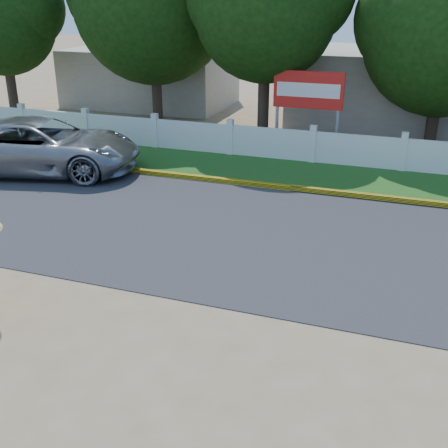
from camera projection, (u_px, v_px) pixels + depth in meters
name	position (u px, v px, depth m)	size (l,w,h in m)	color
ground	(186.00, 334.00, 9.83)	(120.00, 120.00, 0.00)	#9E8460
road	(258.00, 235.00, 13.74)	(60.00, 7.00, 0.02)	#38383A
grass_verge	(303.00, 174.00, 18.30)	(60.00, 3.50, 0.03)	#2D601E
curb	(291.00, 188.00, 16.80)	(40.00, 0.18, 0.16)	yellow
fence	(312.00, 147.00, 19.36)	(40.00, 0.10, 1.10)	silver
building_near	(415.00, 90.00, 23.95)	(10.00, 6.00, 3.20)	#B7AD99
building_far	(151.00, 77.00, 28.88)	(8.00, 5.00, 2.80)	#B7AD99
vehicle	(42.00, 146.00, 18.22)	(2.91, 6.31, 1.75)	gray
billboard	(308.00, 95.00, 19.84)	(2.50, 0.13, 2.95)	gray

